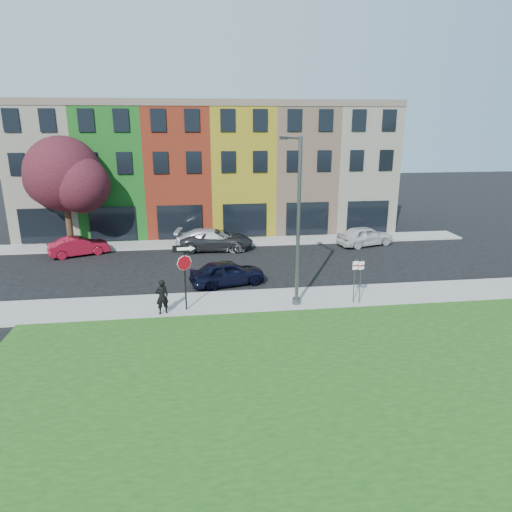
{
  "coord_description": "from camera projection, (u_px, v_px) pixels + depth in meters",
  "views": [
    {
      "loc": [
        -3.69,
        -18.62,
        8.94
      ],
      "look_at": [
        -0.71,
        4.0,
        2.18
      ],
      "focal_mm": 32.0,
      "sensor_mm": 36.0,
      "label": 1
    }
  ],
  "objects": [
    {
      "name": "parking_sign_a",
      "position": [
        361.0,
        276.0,
        22.62
      ],
      "size": [
        0.31,
        0.13,
        2.31
      ],
      "rotation": [
        0.0,
        0.0,
        0.32
      ],
      "color": "#4E5154",
      "rests_on": "sidewalk_near"
    },
    {
      "name": "stop_sign",
      "position": [
        184.0,
        264.0,
        21.56
      ],
      "size": [
        1.05,
        0.13,
        3.26
      ],
      "rotation": [
        0.0,
        0.0,
        0.08
      ],
      "color": "black",
      "rests_on": "sidewalk_near"
    },
    {
      "name": "rowhouse_block",
      "position": [
        209.0,
        169.0,
        39.11
      ],
      "size": [
        30.0,
        10.12,
        10.0
      ],
      "color": "beige",
      "rests_on": "ground"
    },
    {
      "name": "sedan_near",
      "position": [
        227.0,
        273.0,
        25.74
      ],
      "size": [
        3.63,
        4.99,
        1.44
      ],
      "primitive_type": "imported",
      "rotation": [
        0.0,
        0.0,
        1.81
      ],
      "color": "black",
      "rests_on": "ground"
    },
    {
      "name": "tree_purple",
      "position": [
        65.0,
        176.0,
        31.79
      ],
      "size": [
        6.27,
        5.48,
        7.9
      ],
      "color": "black",
      "rests_on": "sidewalk_far"
    },
    {
      "name": "parked_car_white",
      "position": [
        365.0,
        236.0,
        33.95
      ],
      "size": [
        4.08,
        5.24,
        1.46
      ],
      "primitive_type": "imported",
      "rotation": [
        0.0,
        0.0,
        1.86
      ],
      "color": "silver",
      "rests_on": "ground"
    },
    {
      "name": "parked_car_silver",
      "position": [
        212.0,
        240.0,
        32.79
      ],
      "size": [
        3.49,
        5.74,
        1.5
      ],
      "primitive_type": "imported",
      "rotation": [
        0.0,
        0.0,
        1.44
      ],
      "color": "#B0B0B5",
      "rests_on": "ground"
    },
    {
      "name": "sidewalk_near",
      "position": [
        310.0,
        298.0,
        23.79
      ],
      "size": [
        40.0,
        3.0,
        0.12
      ],
      "primitive_type": "cube",
      "color": "gray",
      "rests_on": "ground"
    },
    {
      "name": "sidewalk_far",
      "position": [
        207.0,
        243.0,
        34.57
      ],
      "size": [
        40.0,
        2.4,
        0.12
      ],
      "primitive_type": "cube",
      "color": "gray",
      "rests_on": "ground"
    },
    {
      "name": "street_lamp",
      "position": [
        297.0,
        223.0,
        21.95
      ],
      "size": [
        0.77,
        2.56,
        8.17
      ],
      "rotation": [
        0.0,
        0.0,
        0.19
      ],
      "color": "#4E5154",
      "rests_on": "sidewalk_near"
    },
    {
      "name": "parked_car_dark",
      "position": [
        217.0,
        240.0,
        32.84
      ],
      "size": [
        2.91,
        5.45,
        1.45
      ],
      "primitive_type": "imported",
      "rotation": [
        0.0,
        0.0,
        1.52
      ],
      "color": "black",
      "rests_on": "ground"
    },
    {
      "name": "parking_sign_b",
      "position": [
        355.0,
        276.0,
        22.69
      ],
      "size": [
        0.32,
        0.12,
        2.29
      ],
      "rotation": [
        0.0,
        0.0,
        0.25
      ],
      "color": "#4E5154",
      "rests_on": "sidewalk_near"
    },
    {
      "name": "man",
      "position": [
        162.0,
        297.0,
        21.55
      ],
      "size": [
        0.85,
        0.76,
        1.7
      ],
      "primitive_type": "imported",
      "rotation": [
        0.0,
        0.0,
        3.44
      ],
      "color": "black",
      "rests_on": "sidewalk_near"
    },
    {
      "name": "parked_car_red",
      "position": [
        79.0,
        246.0,
        31.44
      ],
      "size": [
        4.14,
        4.93,
        1.31
      ],
      "primitive_type": "imported",
      "rotation": [
        0.0,
        0.0,
        1.95
      ],
      "color": "maroon",
      "rests_on": "ground"
    },
    {
      "name": "ground",
      "position": [
        283.0,
        326.0,
        20.71
      ],
      "size": [
        120.0,
        120.0,
        0.0
      ],
      "primitive_type": "plane",
      "color": "black",
      "rests_on": "ground"
    }
  ]
}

